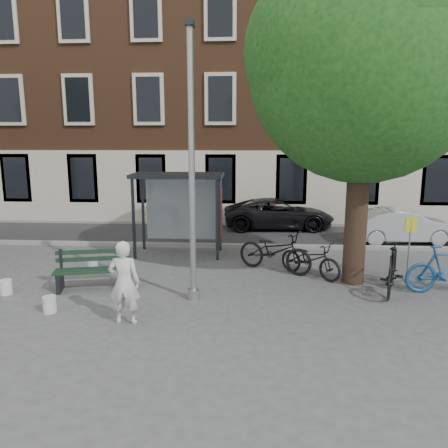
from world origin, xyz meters
The scene contains 20 objects.
ground centered at (0.00, 0.00, 0.00)m, with size 90.00×90.00×0.00m, color #4C4C4F.
road centered at (0.00, 7.00, 0.01)m, with size 40.00×4.00×0.01m, color #28282B.
curb_near centered at (0.00, 5.00, 0.06)m, with size 40.00×0.25×0.12m, color gray.
curb_far centered at (0.00, 9.00, 0.06)m, with size 40.00×0.25×0.12m, color gray.
building_row centered at (0.00, 13.00, 7.00)m, with size 30.00×8.00×14.00m, color brown.
lamppost centered at (0.00, 0.00, 2.78)m, with size 0.28×0.35×6.11m.
tree_right centered at (4.01, 1.38, 5.62)m, with size 5.76×5.60×8.20m.
bus_shelter centered at (-0.61, 4.11, 1.92)m, with size 2.85×1.45×2.62m.
painter centered at (-1.20, -1.42, 0.86)m, with size 0.63×0.41×1.72m, color silver.
bench centered at (-2.60, 0.58, 0.44)m, with size 1.92×0.98×0.95m.
bike_a centered at (2.00, 2.35, 0.59)m, with size 0.78×2.25×1.18m, color black.
bike_b centered at (6.05, 0.82, 0.59)m, with size 0.56×1.98×1.19m, color navy.
bike_c centered at (2.94, 1.89, 0.50)m, with size 0.66×1.89×0.99m, color black.
bike_d centered at (4.76, 0.78, 0.61)m, with size 0.57×2.02×1.21m, color black.
car_dark centered at (2.46, 8.40, 0.63)m, with size 2.08×4.51×1.25m, color black.
car_silver centered at (6.73, 6.07, 0.62)m, with size 1.31×3.75×1.24m, color #B7BABF.
bucket_a centered at (-4.56, 0.03, 0.18)m, with size 0.28×0.28×0.36m, color silver.
bucket_b centered at (-3.00, -0.98, 0.18)m, with size 0.28×0.28×0.36m, color silver.
bucket_c centered at (-3.12, 1.95, 0.18)m, with size 0.28×0.28×0.36m, color silver.
notice_sign centered at (5.48, 1.77, 1.19)m, with size 0.29×0.05×1.70m.
Camera 1 is at (1.33, -9.63, 3.70)m, focal length 35.00 mm.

